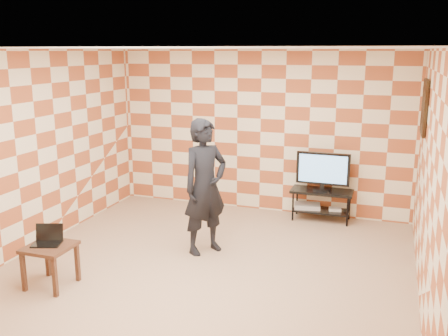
% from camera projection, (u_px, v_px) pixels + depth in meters
% --- Properties ---
extents(floor, '(5.00, 5.00, 0.00)m').
position_uv_depth(floor, '(209.00, 266.00, 6.36)').
color(floor, tan).
rests_on(floor, ground).
extents(wall_back, '(5.00, 0.02, 2.70)m').
position_uv_depth(wall_back, '(260.00, 132.00, 8.35)').
color(wall_back, beige).
rests_on(wall_back, ground).
extents(wall_front, '(5.00, 0.02, 2.70)m').
position_uv_depth(wall_front, '(91.00, 232.00, 3.75)').
color(wall_front, beige).
rests_on(wall_front, ground).
extents(wall_left, '(0.02, 5.00, 2.70)m').
position_uv_depth(wall_left, '(37.00, 150.00, 6.83)').
color(wall_left, beige).
rests_on(wall_left, ground).
extents(wall_right, '(0.02, 5.00, 2.70)m').
position_uv_depth(wall_right, '(429.00, 179.00, 5.27)').
color(wall_right, beige).
rests_on(wall_right, ground).
extents(ceiling, '(5.00, 5.00, 0.02)m').
position_uv_depth(ceiling, '(207.00, 48.00, 5.74)').
color(ceiling, white).
rests_on(ceiling, wall_back).
extents(wall_art, '(0.04, 0.72, 0.72)m').
position_uv_depth(wall_art, '(424.00, 107.00, 6.57)').
color(wall_art, black).
rests_on(wall_art, wall_right).
extents(tv_stand, '(0.97, 0.44, 0.50)m').
position_uv_depth(tv_stand, '(322.00, 198.00, 8.01)').
color(tv_stand, black).
rests_on(tv_stand, floor).
extents(tv, '(0.84, 0.16, 0.61)m').
position_uv_depth(tv, '(323.00, 170.00, 7.90)').
color(tv, black).
rests_on(tv, tv_stand).
extents(dvd_player, '(0.45, 0.36, 0.07)m').
position_uv_depth(dvd_player, '(307.00, 206.00, 8.13)').
color(dvd_player, '#B0B0B2').
rests_on(dvd_player, tv_stand).
extents(game_console, '(0.21, 0.17, 0.04)m').
position_uv_depth(game_console, '(335.00, 209.00, 8.00)').
color(game_console, silver).
rests_on(game_console, tv_stand).
extents(side_table, '(0.51, 0.51, 0.50)m').
position_uv_depth(side_table, '(50.00, 253.00, 5.73)').
color(side_table, '#321C10').
rests_on(side_table, floor).
extents(laptop, '(0.38, 0.34, 0.21)m').
position_uv_depth(laptop, '(48.00, 239.00, 5.77)').
color(laptop, black).
rests_on(laptop, side_table).
extents(person, '(0.74, 0.79, 1.82)m').
position_uv_depth(person, '(205.00, 187.00, 6.63)').
color(person, black).
rests_on(person, floor).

